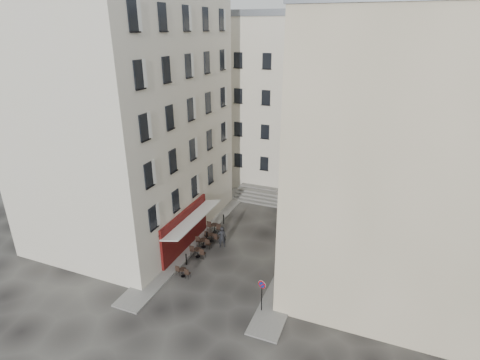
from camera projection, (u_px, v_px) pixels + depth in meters
The scene contains 18 objects.
ground at pixel (230, 267), 28.65m from camera, with size 90.00×90.00×0.00m, color black.
sidewalk_left at pixel (202, 231), 33.62m from camera, with size 2.00×22.00×0.12m, color slate.
sidewalk_right at pixel (297, 258), 29.66m from camera, with size 2.00×18.00×0.12m, color slate.
building_left at pixel (127, 115), 30.97m from camera, with size 12.20×16.20×20.60m.
building_right at pixel (397, 154), 24.53m from camera, with size 12.20×14.20×18.60m.
building_back at pixel (288, 102), 41.82m from camera, with size 18.20×10.20×18.60m.
cafe_storefront at pixel (186, 229), 30.29m from camera, with size 1.74×7.30×3.50m.
stone_steps at pixel (277, 198), 39.31m from camera, with size 9.00×3.15×0.80m.
bollard_near at pixel (186, 259), 28.72m from camera, with size 0.12×0.12×0.98m.
bollard_mid at pixel (207, 237), 31.72m from camera, with size 0.12×0.12×0.98m.
bollard_far at pixel (224, 219), 34.73m from camera, with size 0.12×0.12×0.98m.
no_parking_sign at pixel (262, 290), 23.49m from camera, with size 0.53×0.19×2.38m.
bistro_table_a at pixel (183, 272), 27.37m from camera, with size 1.17×0.55×0.82m.
bistro_table_b at pixel (198, 252), 29.69m from camera, with size 1.33×0.62×0.93m.
bistro_table_c at pixel (204, 242), 30.98m from camera, with size 1.36×0.64×0.96m.
bistro_table_d at pixel (212, 237), 31.87m from camera, with size 1.27×0.59×0.89m.
bistro_table_e at pixel (215, 227), 33.31m from camera, with size 1.40×0.66×0.99m.
pedestrian at pixel (222, 237), 30.87m from camera, with size 0.70×0.46×1.93m, color black.
Camera 1 is at (9.64, -22.02, 16.96)m, focal length 28.00 mm.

